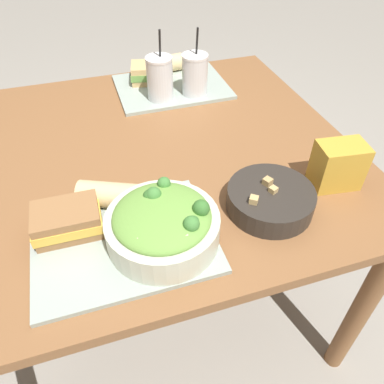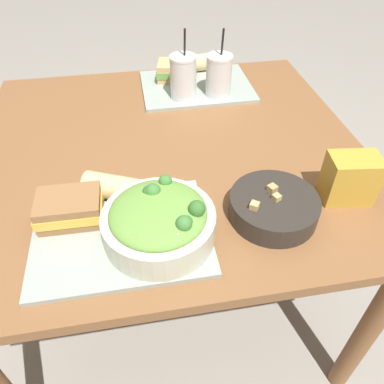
% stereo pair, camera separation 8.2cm
% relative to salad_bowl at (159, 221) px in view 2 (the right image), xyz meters
% --- Properties ---
extents(ground_plane, '(12.00, 12.00, 0.00)m').
position_rel_salad_bowl_xyz_m(ground_plane, '(0.06, 0.35, -0.79)').
color(ground_plane, gray).
extents(dining_table, '(1.13, 1.06, 0.73)m').
position_rel_salad_bowl_xyz_m(dining_table, '(0.06, 0.35, -0.16)').
color(dining_table, brown).
rests_on(dining_table, ground_plane).
extents(tray_near, '(0.39, 0.30, 0.01)m').
position_rel_salad_bowl_xyz_m(tray_near, '(-0.09, 0.03, -0.05)').
color(tray_near, '#99A89E').
rests_on(tray_near, dining_table).
extents(tray_far, '(0.39, 0.30, 0.01)m').
position_rel_salad_bowl_xyz_m(tray_far, '(0.21, 0.70, -0.05)').
color(tray_far, '#99A89E').
rests_on(tray_far, dining_table).
extents(salad_bowl, '(0.24, 0.24, 0.11)m').
position_rel_salad_bowl_xyz_m(salad_bowl, '(0.00, 0.00, 0.00)').
color(salad_bowl, beige).
rests_on(salad_bowl, tray_near).
extents(soup_bowl, '(0.21, 0.21, 0.07)m').
position_rel_salad_bowl_xyz_m(soup_bowl, '(0.27, 0.03, -0.03)').
color(soup_bowl, '#2D2823').
rests_on(soup_bowl, dining_table).
extents(sandwich_near, '(0.15, 0.11, 0.06)m').
position_rel_salad_bowl_xyz_m(sandwich_near, '(-0.19, 0.09, -0.02)').
color(sandwich_near, olive).
rests_on(sandwich_near, tray_near).
extents(baguette_near, '(0.19, 0.13, 0.06)m').
position_rel_salad_bowl_xyz_m(baguette_near, '(-0.08, 0.14, -0.02)').
color(baguette_near, '#DBBC84').
rests_on(baguette_near, tray_near).
extents(sandwich_far, '(0.16, 0.13, 0.06)m').
position_rel_salad_bowl_xyz_m(sandwich_far, '(0.15, 0.76, -0.02)').
color(sandwich_far, tan).
rests_on(sandwich_far, tray_far).
extents(baguette_far, '(0.16, 0.08, 0.06)m').
position_rel_salad_bowl_xyz_m(baguette_far, '(0.21, 0.81, -0.02)').
color(baguette_far, '#DBBC84').
rests_on(baguette_far, tray_far).
extents(drink_cup_dark, '(0.09, 0.09, 0.23)m').
position_rel_salad_bowl_xyz_m(drink_cup_dark, '(0.15, 0.62, 0.02)').
color(drink_cup_dark, silver).
rests_on(drink_cup_dark, tray_far).
extents(drink_cup_red, '(0.09, 0.09, 0.23)m').
position_rel_salad_bowl_xyz_m(drink_cup_red, '(0.27, 0.62, 0.02)').
color(drink_cup_red, silver).
rests_on(drink_cup_red, tray_far).
extents(chip_bag, '(0.13, 0.09, 0.12)m').
position_rel_salad_bowl_xyz_m(chip_bag, '(0.47, 0.06, -0.00)').
color(chip_bag, gold).
rests_on(chip_bag, dining_table).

